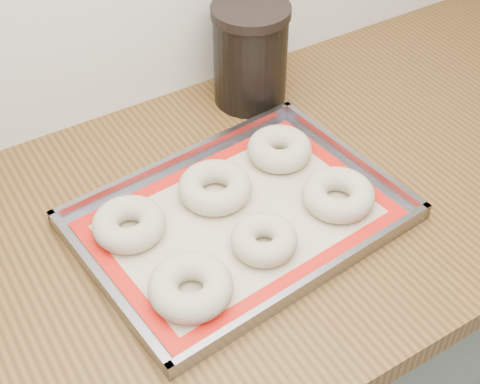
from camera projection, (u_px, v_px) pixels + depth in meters
countertop at (123, 266)px, 0.96m from camera, size 3.06×0.68×0.04m
baking_tray at (240, 218)px, 0.99m from camera, size 0.49×0.37×0.03m
baking_mat at (240, 219)px, 0.99m from camera, size 0.44×0.33×0.00m
bagel_front_left at (191, 287)px, 0.87m from camera, size 0.13×0.13×0.04m
bagel_front_mid at (264, 240)px, 0.94m from camera, size 0.11×0.11×0.04m
bagel_front_right at (338, 195)px, 1.01m from camera, size 0.14×0.14×0.04m
bagel_back_left at (129, 224)px, 0.96m from camera, size 0.11×0.11×0.04m
bagel_back_mid at (215, 187)px, 1.02m from camera, size 0.11×0.11×0.04m
bagel_back_right at (280, 149)px, 1.08m from camera, size 0.14×0.14×0.04m
canister_right at (250, 55)px, 1.17m from camera, size 0.14×0.14×0.18m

